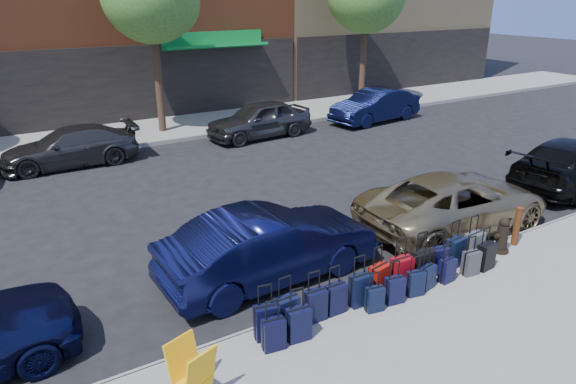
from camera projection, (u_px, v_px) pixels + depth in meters
ground at (261, 215)px, 13.63m from camera, size 120.00×120.00×0.00m
sidewalk_near at (448, 347)px, 8.42m from camera, size 60.00×4.00×0.15m
sidewalk_far at (148, 131)px, 21.58m from camera, size 60.00×4.00×0.15m
curb_near at (369, 290)px, 10.03m from camera, size 60.00×0.08×0.15m
curb_far at (163, 142)px, 19.97m from camera, size 60.00×0.08×0.15m
suitcase_front_0 at (267, 322)px, 8.43m from camera, size 0.44×0.29×0.97m
suitcase_front_1 at (287, 313)px, 8.65m from camera, size 0.42×0.25×0.99m
suitcase_front_2 at (315, 305)px, 8.90m from camera, size 0.40×0.23×0.94m
suitcase_front_3 at (336, 299)px, 9.11m from camera, size 0.38×0.21×0.91m
suitcase_front_4 at (360, 290)px, 9.34m from camera, size 0.41×0.24×0.98m
suitcase_front_5 at (379, 280)px, 9.64m from camera, size 0.45×0.30×1.00m
suitcase_front_6 at (401, 273)px, 9.88m from camera, size 0.44×0.27×1.03m
suitcase_front_7 at (422, 266)px, 10.12m from camera, size 0.43×0.24×1.04m
suitcase_front_8 at (439, 260)px, 10.41m from camera, size 0.40×0.26×0.91m
suitcase_front_9 at (455, 252)px, 10.66m from camera, size 0.44×0.28×1.02m
suitcase_front_10 at (474, 247)px, 10.89m from camera, size 0.44×0.27×1.03m
suitcase_back_0 at (274, 334)px, 8.18m from camera, size 0.39×0.26×0.87m
suitcase_back_1 at (298, 324)px, 8.40m from camera, size 0.42×0.27×0.94m
suitcase_back_4 at (375, 299)px, 9.18m from camera, size 0.35×0.24×0.76m
suitcase_back_5 at (395, 290)px, 9.42m from camera, size 0.38×0.25×0.83m
suitcase_back_6 at (415, 283)px, 9.66m from camera, size 0.36×0.25×0.79m
suitcase_back_7 at (427, 277)px, 9.88m from camera, size 0.36×0.24×0.78m
suitcase_back_8 at (447, 270)px, 10.11m from camera, size 0.34×0.22×0.79m
suitcase_back_9 at (471, 263)px, 10.37m from camera, size 0.37×0.24×0.83m
suitcase_back_10 at (486, 256)px, 10.57m from camera, size 0.41×0.26×0.92m
fire_hydrant at (502, 236)px, 11.25m from camera, size 0.42×0.37×0.82m
bollard at (517, 226)px, 11.53m from camera, size 0.17×0.17×0.91m
display_rack at (192, 373)px, 7.10m from camera, size 0.65×0.69×0.90m
car_near_1 at (270, 246)px, 10.34m from camera, size 4.59×1.73×1.50m
car_near_2 at (454, 202)px, 12.63m from camera, size 5.11×2.47×1.40m
car_near_3 at (573, 163)px, 15.38m from camera, size 5.26×2.72×1.46m
car_far_1 at (70, 147)px, 17.33m from camera, size 4.49×1.88×1.30m
car_far_2 at (259, 119)px, 20.70m from camera, size 4.46×2.06×1.48m
car_far_3 at (375, 106)px, 23.23m from camera, size 4.64×2.11×1.48m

